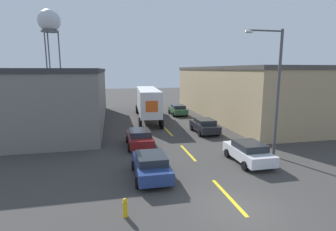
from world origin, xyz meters
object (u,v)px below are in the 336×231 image
(fire_hydrant, at_px, (125,207))
(parked_car_right_near, at_px, (248,152))
(parked_car_right_far, at_px, (178,110))
(parked_car_left_near, at_px, (151,165))
(water_tower, at_px, (49,22))
(semi_truck, at_px, (147,101))
(street_lamp, at_px, (275,86))
(parked_car_right_mid, at_px, (205,126))
(parked_car_left_far, at_px, (140,138))

(fire_hydrant, bearing_deg, parked_car_right_near, 30.33)
(parked_car_right_near, bearing_deg, parked_car_right_far, 90.00)
(parked_car_right_far, height_order, fire_hydrant, parked_car_right_far)
(parked_car_left_near, bearing_deg, water_tower, 106.73)
(parked_car_left_near, relative_size, parked_car_right_far, 1.00)
(semi_truck, relative_size, parked_car_left_near, 3.26)
(water_tower, bearing_deg, parked_car_right_near, -65.94)
(parked_car_left_near, xyz_separation_m, street_lamp, (9.05, 1.82, 4.45))
(semi_truck, relative_size, parked_car_right_mid, 3.26)
(parked_car_right_mid, height_order, water_tower, water_tower)
(parked_car_right_near, distance_m, parked_car_left_far, 8.73)
(parked_car_left_near, bearing_deg, parked_car_right_near, 8.92)
(parked_car_left_near, distance_m, water_tower, 55.17)
(fire_hydrant, bearing_deg, parked_car_left_near, 66.41)
(parked_car_left_far, bearing_deg, parked_car_right_far, 64.22)
(parked_car_right_near, height_order, parked_car_left_near, same)
(parked_car_right_near, relative_size, parked_car_left_near, 1.00)
(semi_truck, xyz_separation_m, parked_car_right_mid, (4.62, -8.87, -1.64))
(street_lamp, bearing_deg, fire_hydrant, -151.76)
(parked_car_left_far, bearing_deg, parked_car_right_near, -37.75)
(semi_truck, xyz_separation_m, parked_car_right_near, (4.62, -17.60, -1.64))
(parked_car_right_near, distance_m, parked_car_right_mid, 8.73)
(parked_car_right_far, bearing_deg, parked_car_right_near, -90.00)
(semi_truck, xyz_separation_m, street_lamp, (6.77, -16.86, 2.81))
(parked_car_left_near, bearing_deg, parked_car_left_far, 90.00)
(parked_car_right_far, bearing_deg, parked_car_left_near, -108.43)
(parked_car_right_near, relative_size, parked_car_left_far, 1.00)
(parked_car_right_mid, bearing_deg, parked_car_right_far, 90.00)
(water_tower, height_order, street_lamp, water_tower)
(semi_truck, height_order, fire_hydrant, semi_truck)
(parked_car_left_far, relative_size, fire_hydrant, 4.94)
(parked_car_left_far, xyz_separation_m, water_tower, (-15.20, 44.16, 15.93))
(parked_car_right_far, xyz_separation_m, parked_car_right_mid, (0.00, -10.90, 0.00))
(parked_car_left_far, height_order, parked_car_right_mid, same)
(parked_car_left_near, bearing_deg, fire_hydrant, -113.59)
(parked_car_right_far, xyz_separation_m, street_lamp, (2.15, -18.89, 4.45))
(parked_car_right_far, relative_size, parked_car_right_mid, 1.00)
(parked_car_left_far, relative_size, parked_car_left_near, 1.00)
(street_lamp, bearing_deg, parked_car_left_far, 153.05)
(parked_car_right_far, bearing_deg, parked_car_right_mid, -90.00)
(parked_car_right_near, bearing_deg, parked_car_left_far, 142.25)
(parked_car_left_near, height_order, fire_hydrant, parked_car_left_near)
(parked_car_left_near, bearing_deg, semi_truck, 83.05)
(parked_car_right_far, xyz_separation_m, water_tower, (-22.10, 29.88, 15.93))
(parked_car_right_near, xyz_separation_m, fire_hydrant, (-8.63, -5.05, -0.33))
(parked_car_left_near, xyz_separation_m, parked_car_right_mid, (6.90, 9.81, 0.00))
(parked_car_right_far, distance_m, street_lamp, 19.52)
(parked_car_right_far, bearing_deg, fire_hydrant, -109.28)
(parked_car_right_far, distance_m, fire_hydrant, 26.15)
(parked_car_right_far, bearing_deg, street_lamp, -83.51)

